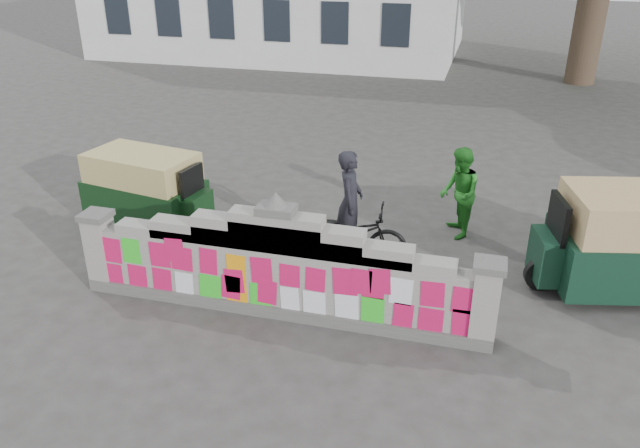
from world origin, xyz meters
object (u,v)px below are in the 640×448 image
object	(u,v)px
cyclist_bike	(349,234)
pedestrian	(459,193)
cyclist_rider	(350,215)
rickshaw_right	(638,242)
rickshaw_left	(147,188)

from	to	relation	value
cyclist_bike	pedestrian	xyz separation A→B (m)	(1.75, 1.57, 0.34)
cyclist_bike	cyclist_rider	size ratio (longest dim) A/B	1.12
cyclist_rider	pedestrian	world-z (taller)	cyclist_rider
rickshaw_right	pedestrian	bearing A→B (deg)	-38.19
cyclist_rider	rickshaw_left	size ratio (longest dim) A/B	0.67
cyclist_bike	rickshaw_left	size ratio (longest dim) A/B	0.75
cyclist_bike	pedestrian	size ratio (longest dim) A/B	1.17
cyclist_rider	rickshaw_right	xyz separation A→B (m)	(4.62, 0.22, -0.01)
cyclist_bike	rickshaw_left	bearing A→B (deg)	78.01
rickshaw_left	rickshaw_right	size ratio (longest dim) A/B	0.84
rickshaw_left	cyclist_rider	bearing A→B (deg)	3.04
cyclist_bike	pedestrian	world-z (taller)	pedestrian
cyclist_bike	rickshaw_left	distance (m)	4.23
cyclist_rider	cyclist_bike	bearing A→B (deg)	-95.03
pedestrian	rickshaw_right	distance (m)	3.17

